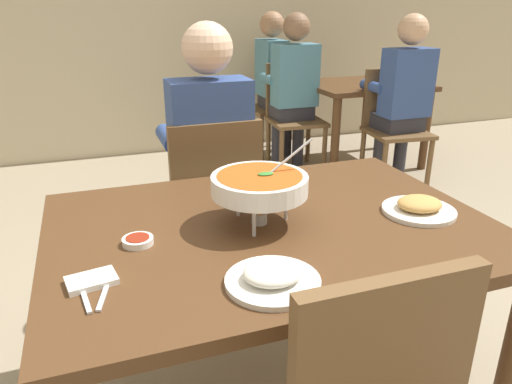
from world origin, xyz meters
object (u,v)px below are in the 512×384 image
at_px(appetizer_plate, 419,207).
at_px(dining_table_far, 363,98).
at_px(chair_diner_main, 212,198).
at_px(diner_main, 209,149).
at_px(chair_bg_right, 293,111).
at_px(rice_plate, 273,277).
at_px(sauce_dish, 138,241).
at_px(patron_bg_middle, 275,76).
at_px(patron_bg_left, 403,92).
at_px(patron_bg_right, 293,84).
at_px(curry_bowl, 260,185).
at_px(chair_bg_left, 393,121).
at_px(dining_table_main, 271,249).
at_px(chair_bg_middle, 279,100).

relative_size(appetizer_plate, dining_table_far, 0.24).
xyz_separation_m(chair_diner_main, diner_main, (0.00, 0.03, 0.24)).
xyz_separation_m(chair_diner_main, chair_bg_right, (1.16, 1.71, 0.00)).
distance_m(diner_main, rice_plate, 1.15).
bearing_deg(sauce_dish, patron_bg_middle, 61.58).
xyz_separation_m(patron_bg_left, patron_bg_right, (-0.63, 0.64, 0.00)).
bearing_deg(curry_bowl, chair_bg_left, 46.18).
xyz_separation_m(diner_main, chair_bg_right, (1.16, 1.68, -0.24)).
height_order(patron_bg_left, patron_bg_middle, same).
distance_m(sauce_dish, patron_bg_middle, 3.32).
height_order(curry_bowl, patron_bg_middle, patron_bg_middle).
relative_size(patron_bg_left, patron_bg_right, 1.00).
xyz_separation_m(dining_table_far, patron_bg_middle, (-0.63, 0.51, 0.15)).
relative_size(dining_table_main, chair_diner_main, 1.53).
relative_size(appetizer_plate, chair_bg_middle, 0.27).
relative_size(chair_diner_main, patron_bg_middle, 0.69).
height_order(chair_diner_main, chair_bg_middle, same).
relative_size(dining_table_main, chair_bg_middle, 1.53).
bearing_deg(chair_diner_main, dining_table_main, -90.00).
bearing_deg(chair_bg_right, diner_main, -124.67).
height_order(curry_bowl, patron_bg_left, patron_bg_left).
relative_size(rice_plate, sauce_dish, 2.67).
relative_size(appetizer_plate, sauce_dish, 2.67).
height_order(curry_bowl, rice_plate, curry_bowl).
distance_m(chair_diner_main, diner_main, 0.24).
height_order(appetizer_plate, patron_bg_right, patron_bg_right).
height_order(appetizer_plate, sauce_dish, appetizer_plate).
distance_m(appetizer_plate, patron_bg_middle, 3.07).
height_order(diner_main, patron_bg_middle, same).
height_order(diner_main, appetizer_plate, diner_main).
bearing_deg(curry_bowl, diner_main, 87.35).
bearing_deg(patron_bg_left, chair_bg_left, 99.27).
distance_m(dining_table_far, patron_bg_left, 0.61).
relative_size(chair_bg_right, patron_bg_right, 0.69).
height_order(dining_table_main, chair_bg_left, chair_bg_left).
xyz_separation_m(appetizer_plate, chair_bg_middle, (0.74, 3.07, -0.24)).
bearing_deg(chair_bg_left, curry_bowl, -133.82).
bearing_deg(dining_table_main, chair_diner_main, 90.00).
xyz_separation_m(dining_table_main, chair_diner_main, (-0.00, 0.78, -0.13)).
distance_m(chair_bg_left, patron_bg_right, 0.87).
relative_size(chair_diner_main, rice_plate, 3.75).
distance_m(dining_table_main, patron_bg_left, 2.53).
xyz_separation_m(diner_main, chair_bg_middle, (1.23, 2.17, -0.24)).
height_order(appetizer_plate, chair_bg_left, chair_bg_left).
height_order(sauce_dish, patron_bg_middle, patron_bg_middle).
bearing_deg(sauce_dish, diner_main, 62.96).
bearing_deg(patron_bg_right, rice_plate, -114.41).
bearing_deg(appetizer_plate, rice_plate, -158.29).
distance_m(curry_bowl, chair_bg_right, 2.78).
bearing_deg(chair_diner_main, diner_main, 90.00).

